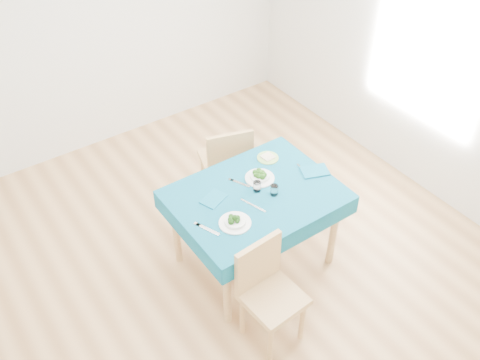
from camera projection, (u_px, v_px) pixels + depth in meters
room_shell at (240, 126)px, 3.74m from camera, size 4.02×4.52×2.73m
table at (255, 229)px, 4.32m from camera, size 1.25×0.95×0.76m
chair_near at (274, 294)px, 3.70m from camera, size 0.42×0.45×0.97m
chair_far at (224, 152)px, 4.87m from camera, size 0.53×0.56×1.04m
bowl_near at (235, 220)px, 3.81m from camera, size 0.24×0.24×0.07m
bowl_far at (260, 175)px, 4.19m from camera, size 0.23×0.23×0.07m
fork_near at (208, 229)px, 3.79m from camera, size 0.10×0.20×0.00m
knife_near at (253, 205)px, 3.98m from camera, size 0.08×0.22×0.00m
fork_far at (240, 183)px, 4.17m from camera, size 0.09×0.17×0.00m
knife_far at (304, 170)px, 4.29m from camera, size 0.03×0.20×0.00m
napkin_near at (214, 199)px, 4.03m from camera, size 0.23×0.19×0.01m
napkin_far at (315, 171)px, 4.28m from camera, size 0.26×0.22×0.01m
tumbler_center at (257, 186)px, 4.09m from camera, size 0.06×0.06×0.08m
tumbler_side at (274, 190)px, 4.05m from camera, size 0.06×0.06×0.08m
side_plate at (268, 158)px, 4.41m from camera, size 0.18×0.18×0.01m
bread_slice at (268, 157)px, 4.41m from camera, size 0.10×0.10×0.01m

